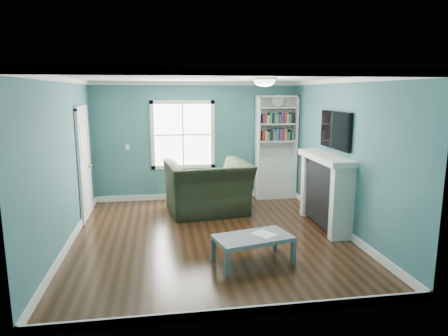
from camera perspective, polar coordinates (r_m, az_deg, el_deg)
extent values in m
plane|color=black|center=(6.77, -1.88, -9.72)|extent=(5.00, 5.00, 0.00)
plane|color=#345F69|center=(8.89, -3.95, 3.84)|extent=(4.50, 0.00, 4.50)
plane|color=#345F69|center=(4.02, 2.48, -4.66)|extent=(4.50, 0.00, 4.50)
plane|color=#345F69|center=(6.55, -21.87, 0.60)|extent=(0.00, 5.00, 5.00)
plane|color=#345F69|center=(7.07, 16.48, 1.63)|extent=(0.00, 5.00, 5.00)
plane|color=white|center=(6.35, -2.03, 12.85)|extent=(5.00, 5.00, 0.00)
cube|color=white|center=(9.11, -3.84, -3.94)|extent=(4.50, 0.03, 0.12)
cube|color=white|center=(4.52, 2.30, -19.94)|extent=(4.50, 0.03, 0.12)
cube|color=white|center=(6.86, -21.02, -9.64)|extent=(0.03, 5.00, 0.12)
cube|color=white|center=(7.35, 15.85, -7.96)|extent=(0.03, 5.00, 0.12)
cube|color=white|center=(8.81, -4.04, 11.98)|extent=(4.50, 0.04, 0.08)
cube|color=white|center=(3.90, 2.57, 13.58)|extent=(4.50, 0.04, 0.08)
cube|color=white|center=(6.46, -22.49, 11.67)|extent=(0.04, 5.00, 0.08)
cube|color=white|center=(6.98, 16.88, 11.89)|extent=(0.04, 5.00, 0.08)
cube|color=white|center=(8.85, -5.90, 4.75)|extent=(1.24, 0.01, 1.34)
cube|color=white|center=(8.83, -10.19, 4.62)|extent=(0.08, 0.06, 1.50)
cube|color=white|center=(8.90, -1.63, 4.83)|extent=(0.08, 0.06, 1.50)
cube|color=white|center=(8.94, -5.81, 0.21)|extent=(1.40, 0.06, 0.08)
cube|color=white|center=(8.79, -5.98, 9.35)|extent=(1.40, 0.06, 0.08)
cube|color=white|center=(8.84, -5.89, 4.74)|extent=(1.24, 0.03, 0.03)
cube|color=white|center=(8.84, -5.89, 4.74)|extent=(0.03, 0.03, 1.34)
cube|color=silver|center=(9.16, 7.33, -1.41)|extent=(0.90, 0.35, 0.90)
cube|color=silver|center=(8.88, 4.83, 5.76)|extent=(0.04, 0.35, 1.40)
cube|color=silver|center=(9.12, 10.11, 5.77)|extent=(0.04, 0.35, 1.40)
cube|color=silver|center=(9.15, 7.22, 5.86)|extent=(0.90, 0.02, 1.40)
cube|color=silver|center=(8.96, 7.62, 10.11)|extent=(0.90, 0.35, 0.04)
cube|color=silver|center=(9.08, 7.40, 1.49)|extent=(0.84, 0.33, 0.03)
cube|color=silver|center=(9.02, 7.46, 3.87)|extent=(0.84, 0.33, 0.03)
cube|color=silver|center=(8.99, 7.52, 6.28)|extent=(0.84, 0.33, 0.03)
cube|color=silver|center=(8.97, 7.58, 8.57)|extent=(0.84, 0.33, 0.03)
cube|color=maroon|center=(8.99, 7.52, 4.65)|extent=(0.70, 0.25, 0.22)
cube|color=tan|center=(8.96, 7.58, 7.07)|extent=(0.70, 0.25, 0.22)
cylinder|color=beige|center=(8.91, 7.69, 9.49)|extent=(0.26, 0.06, 0.26)
cube|color=black|center=(7.32, 14.38, -3.57)|extent=(0.30, 1.20, 1.10)
cube|color=black|center=(7.36, 14.17, -5.08)|extent=(0.22, 0.65, 0.70)
cube|color=silver|center=(6.72, 16.48, -4.94)|extent=(0.36, 0.16, 1.20)
cube|color=silver|center=(7.91, 12.34, -2.41)|extent=(0.36, 0.16, 1.20)
cube|color=silver|center=(7.17, 14.33, 1.46)|extent=(0.44, 1.58, 0.10)
cube|color=black|center=(7.17, 15.61, 5.23)|extent=(0.06, 1.10, 0.65)
cube|color=silver|center=(7.94, -19.38, 0.41)|extent=(0.04, 0.80, 2.05)
cube|color=white|center=(7.51, -19.90, -0.19)|extent=(0.05, 0.08, 2.13)
cube|color=white|center=(8.38, -18.78, 0.96)|extent=(0.05, 0.08, 2.13)
cube|color=white|center=(7.83, -19.79, 8.10)|extent=(0.05, 0.98, 0.08)
sphere|color=#BF8C3F|center=(8.24, -18.57, 0.28)|extent=(0.07, 0.07, 0.07)
ellipsoid|color=white|center=(6.61, 5.81, 12.20)|extent=(0.34, 0.34, 0.15)
cylinder|color=white|center=(6.62, 5.82, 12.59)|extent=(0.38, 0.38, 0.03)
cube|color=white|center=(8.89, -13.62, 2.91)|extent=(0.08, 0.01, 0.12)
imported|color=black|center=(7.88, -2.31, -1.55)|extent=(1.69, 1.22, 1.38)
cube|color=#4E585E|center=(5.35, 0.50, -13.55)|extent=(0.07, 0.07, 0.33)
cube|color=#4E585E|center=(5.79, 9.88, -11.78)|extent=(0.07, 0.07, 0.33)
cube|color=#4E585E|center=(5.80, -1.57, -11.59)|extent=(0.07, 0.07, 0.33)
cube|color=#4E585E|center=(6.20, 7.26, -10.14)|extent=(0.07, 0.07, 0.33)
cube|color=slate|center=(5.70, 4.18, -9.94)|extent=(1.17, 0.81, 0.06)
cube|color=white|center=(5.77, 5.78, -9.36)|extent=(0.38, 0.39, 0.00)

